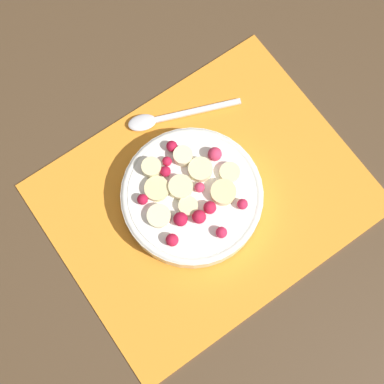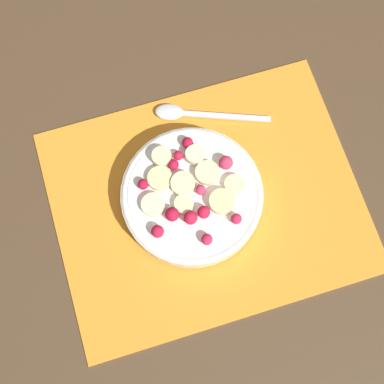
% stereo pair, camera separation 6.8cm
% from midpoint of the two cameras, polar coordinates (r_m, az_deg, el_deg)
% --- Properties ---
extents(ground_plane, '(3.00, 3.00, 0.00)m').
position_cam_midpoint_polar(ground_plane, '(0.82, 3.91, -1.32)').
color(ground_plane, '#4C3823').
extents(placemat, '(0.46, 0.36, 0.01)m').
position_cam_midpoint_polar(placemat, '(0.81, 3.92, -1.27)').
color(placemat, orange).
rests_on(placemat, ground_plane).
extents(fruit_bowl, '(0.21, 0.21, 0.06)m').
position_cam_midpoint_polar(fruit_bowl, '(0.79, 2.42, -0.73)').
color(fruit_bowl, silver).
rests_on(fruit_bowl, placemat).
extents(spoon, '(0.18, 0.08, 0.01)m').
position_cam_midpoint_polar(spoon, '(0.85, 1.91, 8.04)').
color(spoon, silver).
rests_on(spoon, placemat).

